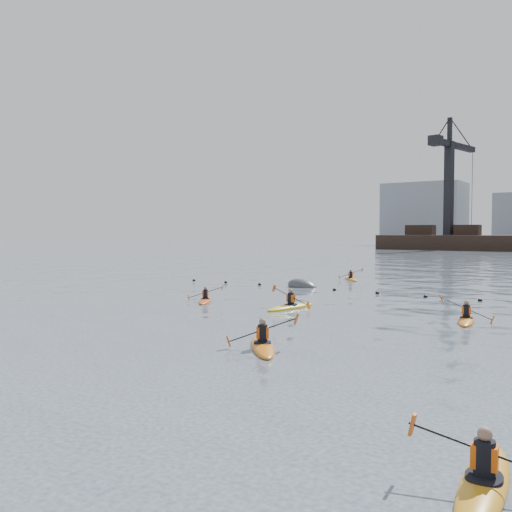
{
  "coord_description": "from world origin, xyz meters",
  "views": [
    {
      "loc": [
        10.84,
        -8.9,
        3.79
      ],
      "look_at": [
        -1.91,
        9.31,
        2.8
      ],
      "focal_mm": 38.0,
      "sensor_mm": 36.0,
      "label": 1
    }
  ],
  "objects_px": {
    "kayaker_2": "(205,300)",
    "kayaker_1": "(484,482)",
    "kayaker_3": "(291,306)",
    "kayaker_4": "(466,319)",
    "kayaker_5": "(351,279)",
    "kayaker_0": "(262,345)",
    "mooring_buoy": "(303,287)"
  },
  "relations": [
    {
      "from": "kayaker_2",
      "to": "kayaker_5",
      "type": "relative_size",
      "value": 1.07
    },
    {
      "from": "kayaker_1",
      "to": "kayaker_4",
      "type": "xyz_separation_m",
      "value": [
        -4.02,
        15.39,
        -0.0
      ]
    },
    {
      "from": "kayaker_0",
      "to": "kayaker_3",
      "type": "bearing_deg",
      "value": 76.28
    },
    {
      "from": "kayaker_2",
      "to": "mooring_buoy",
      "type": "relative_size",
      "value": 1.27
    },
    {
      "from": "kayaker_3",
      "to": "kayaker_2",
      "type": "bearing_deg",
      "value": -167.17
    },
    {
      "from": "kayaker_1",
      "to": "kayaker_5",
      "type": "xyz_separation_m",
      "value": [
        -16.58,
        30.87,
        -0.01
      ]
    },
    {
      "from": "kayaker_2",
      "to": "mooring_buoy",
      "type": "height_order",
      "value": "kayaker_2"
    },
    {
      "from": "kayaker_1",
      "to": "kayaker_5",
      "type": "height_order",
      "value": "kayaker_1"
    },
    {
      "from": "kayaker_2",
      "to": "kayaker_1",
      "type": "bearing_deg",
      "value": -71.09
    },
    {
      "from": "kayaker_2",
      "to": "kayaker_0",
      "type": "bearing_deg",
      "value": -72.9
    },
    {
      "from": "kayaker_0",
      "to": "kayaker_2",
      "type": "relative_size",
      "value": 1.13
    },
    {
      "from": "kayaker_0",
      "to": "kayaker_3",
      "type": "distance_m",
      "value": 9.32
    },
    {
      "from": "kayaker_0",
      "to": "kayaker_3",
      "type": "relative_size",
      "value": 0.89
    },
    {
      "from": "kayaker_3",
      "to": "mooring_buoy",
      "type": "bearing_deg",
      "value": 124.79
    },
    {
      "from": "kayaker_1",
      "to": "mooring_buoy",
      "type": "bearing_deg",
      "value": 119.95
    },
    {
      "from": "kayaker_5",
      "to": "mooring_buoy",
      "type": "xyz_separation_m",
      "value": [
        -0.25,
        -7.12,
        -0.09
      ]
    },
    {
      "from": "kayaker_4",
      "to": "kayaker_2",
      "type": "bearing_deg",
      "value": -5.91
    },
    {
      "from": "kayaker_1",
      "to": "kayaker_2",
      "type": "bearing_deg",
      "value": 135.53
    },
    {
      "from": "kayaker_1",
      "to": "kayaker_5",
      "type": "bearing_deg",
      "value": 112.87
    },
    {
      "from": "kayaker_1",
      "to": "kayaker_2",
      "type": "height_order",
      "value": "kayaker_1"
    },
    {
      "from": "kayaker_1",
      "to": "kayaker_3",
      "type": "height_order",
      "value": "kayaker_3"
    },
    {
      "from": "kayaker_4",
      "to": "kayaker_5",
      "type": "relative_size",
      "value": 1.25
    },
    {
      "from": "kayaker_0",
      "to": "mooring_buoy",
      "type": "xyz_separation_m",
      "value": [
        -8.7,
        17.64,
        -0.11
      ]
    },
    {
      "from": "kayaker_4",
      "to": "kayaker_3",
      "type": "bearing_deg",
      "value": -5.4
    },
    {
      "from": "kayaker_0",
      "to": "mooring_buoy",
      "type": "height_order",
      "value": "kayaker_0"
    },
    {
      "from": "kayaker_5",
      "to": "kayaker_2",
      "type": "bearing_deg",
      "value": -133.27
    },
    {
      "from": "kayaker_2",
      "to": "kayaker_4",
      "type": "distance_m",
      "value": 13.37
    },
    {
      "from": "kayaker_0",
      "to": "kayaker_3",
      "type": "height_order",
      "value": "kayaker_0"
    },
    {
      "from": "kayaker_2",
      "to": "kayaker_3",
      "type": "distance_m",
      "value": 5.18
    },
    {
      "from": "kayaker_2",
      "to": "kayaker_3",
      "type": "xyz_separation_m",
      "value": [
        5.16,
        0.44,
        0.02
      ]
    },
    {
      "from": "kayaker_0",
      "to": "kayaker_3",
      "type": "xyz_separation_m",
      "value": [
        -4.04,
        8.41,
        -0.0
      ]
    },
    {
      "from": "kayaker_0",
      "to": "kayaker_1",
      "type": "distance_m",
      "value": 10.17
    }
  ]
}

